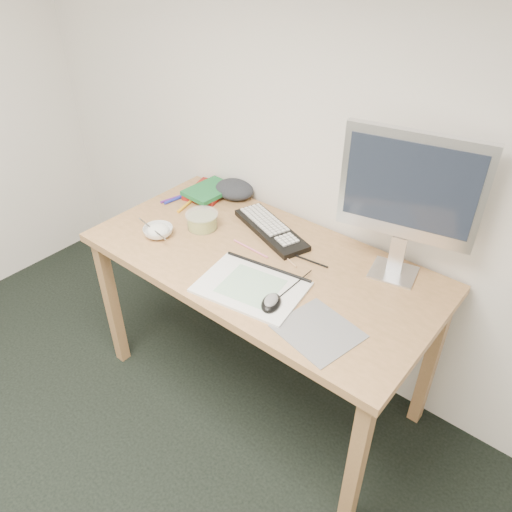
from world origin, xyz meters
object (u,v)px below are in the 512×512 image
(desk, at_px, (261,275))
(monitor, at_px, (410,191))
(sketchpad, at_px, (251,287))
(keyboard, at_px, (271,230))
(rice_bowl, at_px, (158,232))

(desk, relative_size, monitor, 2.52)
(sketchpad, bearing_deg, desk, 109.05)
(sketchpad, xyz_separation_m, keyboard, (-0.17, 0.34, 0.01))
(monitor, bearing_deg, rice_bowl, -168.11)
(keyboard, bearing_deg, sketchpad, -42.69)
(desk, xyz_separation_m, rice_bowl, (-0.43, -0.15, 0.10))
(desk, height_order, sketchpad, sketchpad)
(sketchpad, relative_size, rice_bowl, 3.03)
(keyboard, bearing_deg, monitor, 27.53)
(monitor, relative_size, rice_bowl, 4.51)
(rice_bowl, bearing_deg, sketchpad, -2.31)
(sketchpad, distance_m, monitor, 0.64)
(monitor, distance_m, rice_bowl, 1.01)
(desk, distance_m, keyboard, 0.22)
(desk, relative_size, rice_bowl, 11.34)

